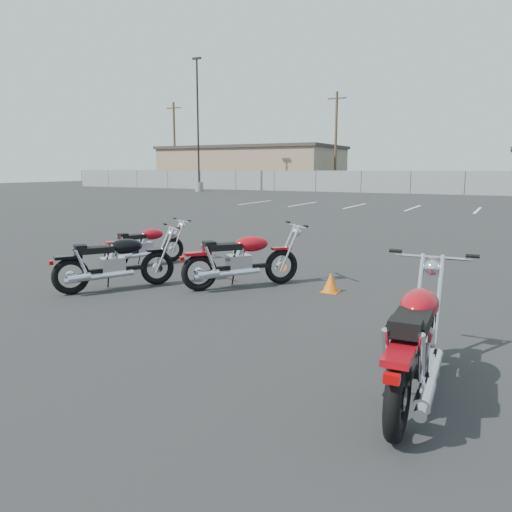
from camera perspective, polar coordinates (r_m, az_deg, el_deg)
The scene contains 12 objects.
ground at distance 7.38m, azimuth -3.56°, elevation -5.57°, with size 120.00×120.00×0.00m, color black.
motorcycle_front_red at distance 10.53m, azimuth -12.53°, elevation 1.19°, with size 1.09×1.80×0.90m.
motorcycle_second_black at distance 8.50m, azimuth -15.81°, elevation -0.66°, with size 1.48×1.93×1.02m.
motorcycle_third_red at distance 8.33m, azimuth -1.69°, elevation -0.39°, with size 1.71×1.87×1.05m.
motorcycle_rear_red at distance 4.56m, azimuth 17.80°, elevation -9.22°, with size 0.89×2.30×1.13m.
training_cone_near at distance 8.16m, azimuth 8.54°, elevation -2.99°, with size 0.27×0.27×0.32m.
light_pole_west at distance 43.99m, azimuth -6.58°, elevation 11.17°, with size 0.80×0.70×11.09m.
chainlink_fence at distance 41.25m, azimuth 22.76°, elevation 7.71°, with size 80.06×0.06×1.80m.
tan_building_west at distance 54.51m, azimuth -0.43°, elevation 10.16°, with size 18.40×10.40×4.30m.
utility_pole_a at distance 56.35m, azimuth -9.30°, elevation 12.60°, with size 1.80×0.24×9.00m.
utility_pole_b at distance 48.75m, azimuth 9.11°, elevation 13.03°, with size 1.80×0.24×9.00m.
parking_line_stripes at distance 26.87m, azimuth 14.35°, elevation 5.45°, with size 15.12×4.00×0.01m.
Camera 1 is at (3.70, -6.07, 1.97)m, focal length 35.00 mm.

